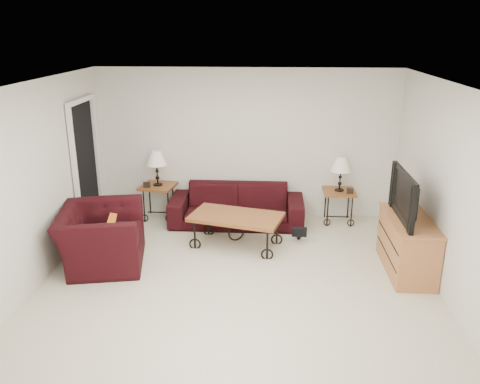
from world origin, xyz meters
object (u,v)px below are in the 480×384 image
tv_stand (407,245)px  lamp_right (340,174)px  television (411,196)px  sofa (237,206)px  lamp_left (157,168)px  side_table_left (159,202)px  backpack (299,227)px  armchair (102,237)px  coffee_table (236,231)px  side_table_right (338,206)px

tv_stand → lamp_right: bearing=112.1°
television → sofa: bearing=-122.7°
lamp_left → lamp_right: 3.02m
side_table_left → backpack: size_ratio=1.34×
armchair → tv_stand: (4.11, 0.06, -0.03)m
lamp_right → television: size_ratio=0.50×
lamp_right → coffee_table: lamp_right is taller
side_table_right → armchair: 3.84m
side_table_right → lamp_left: size_ratio=0.94×
lamp_right → side_table_right: bearing=0.0°
sofa → side_table_left: bearing=172.4°
tv_stand → backpack: tv_stand is taller
sofa → lamp_left: lamp_left is taller
lamp_left → lamp_right: bearing=-0.0°
tv_stand → backpack: 1.65m
sofa → coffee_table: bearing=-86.5°
sofa → armchair: 2.34m
sofa → backpack: sofa is taller
armchair → backpack: 2.90m
coffee_table → armchair: armchair is taller
tv_stand → sofa: bearing=147.5°
television → lamp_left: bearing=-114.6°
lamp_right → armchair: (-3.42, -1.74, -0.44)m
side_table_right → backpack: side_table_right is taller
lamp_right → backpack: lamp_right is taller
backpack → tv_stand: bearing=-44.2°
coffee_table → television: 2.51m
coffee_table → backpack: coffee_table is taller
sofa → lamp_right: 1.77m
coffee_table → tv_stand: size_ratio=1.07×
backpack → lamp_right: bearing=38.0°
side_table_right → television: size_ratio=0.50×
side_table_right → tv_stand: bearing=-67.9°
sofa → coffee_table: size_ratio=1.66×
lamp_right → armchair: 3.86m
side_table_left → armchair: 1.79m
armchair → backpack: size_ratio=2.77×
sofa → armchair: (-1.74, -1.56, 0.08)m
armchair → tv_stand: armchair is taller
coffee_table → tv_stand: 2.40m
television → lamp_right: bearing=-158.5°
side_table_left → lamp_right: bearing=-0.0°
lamp_left → tv_stand: size_ratio=0.48×
sofa → side_table_left: (-1.34, 0.18, -0.02)m
side_table_left → armchair: bearing=-102.8°
lamp_left → sofa: bearing=-7.6°
television → side_table_left: bearing=-114.6°
side_table_left → side_table_right: 3.02m
lamp_left → backpack: lamp_left is taller
sofa → side_table_right: bearing=6.1°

